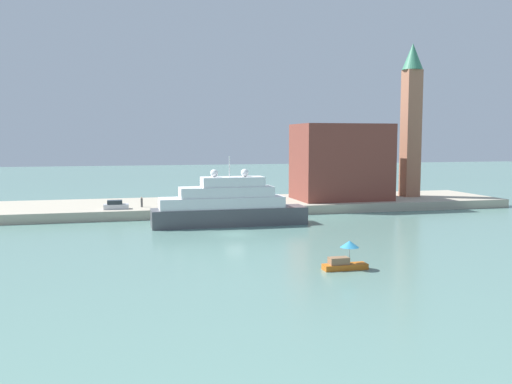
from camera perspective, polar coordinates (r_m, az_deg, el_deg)
The scene contains 9 objects.
ground at distance 73.84m, azimuth -2.15°, elevation -4.39°, with size 400.00×400.00×0.00m, color slate.
quay_dock at distance 98.81m, azimuth -5.22°, elevation -1.45°, with size 110.00×19.51×1.54m, color #ADA38E.
large_yacht at distance 81.34m, azimuth -2.94°, elevation -1.46°, with size 22.78×4.64×10.20m.
small_motorboat at distance 54.79m, azimuth 9.16°, elevation -6.75°, with size 4.38×1.83×2.81m.
harbor_building at distance 103.18m, azimuth 8.74°, elevation 3.08°, with size 16.57×11.25×13.83m, color brown.
bell_tower at distance 111.54m, azimuth 15.69°, elevation 7.74°, with size 3.93×3.93×29.26m.
parked_car at distance 90.85m, azimuth -14.24°, elevation -1.33°, with size 3.89×1.73×1.42m.
person_figure at distance 92.63m, azimuth -11.68°, elevation -1.05°, with size 0.36×0.36×1.66m.
mooring_bollard at distance 90.05m, azimuth -4.52°, elevation -1.34°, with size 0.38×0.38×0.90m, color black.
Camera 1 is at (-14.91, -71.21, 12.65)m, focal length 38.87 mm.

